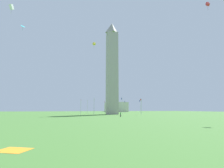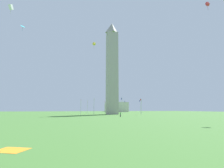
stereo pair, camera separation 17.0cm
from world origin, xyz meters
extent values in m
plane|color=#3D6B2D|center=(0.00, 0.00, 0.00)|extent=(260.00, 260.00, 0.00)
cube|color=#A8A399|center=(0.00, 0.00, 20.49)|extent=(5.12, 5.12, 40.99)
pyramid|color=gray|center=(0.00, 0.00, 43.78)|extent=(5.12, 5.12, 5.59)
cylinder|color=silver|center=(14.85, 0.00, 3.55)|extent=(0.14, 0.14, 7.09)
cube|color=red|center=(15.40, 0.00, 6.64)|extent=(1.00, 0.03, 0.64)
cylinder|color=silver|center=(10.50, 10.50, 3.55)|extent=(0.14, 0.14, 7.09)
cube|color=white|center=(11.05, 10.50, 6.64)|extent=(1.00, 0.03, 0.64)
cylinder|color=silver|center=(0.00, 14.85, 3.55)|extent=(0.14, 0.14, 7.09)
cube|color=red|center=(0.55, 14.85, 6.64)|extent=(1.00, 0.03, 0.64)
cylinder|color=silver|center=(-10.50, 10.50, 3.55)|extent=(0.14, 0.14, 7.09)
cube|color=white|center=(-9.95, 10.50, 6.64)|extent=(1.00, 0.03, 0.64)
cylinder|color=silver|center=(-14.85, 0.00, 3.55)|extent=(0.14, 0.14, 7.09)
cube|color=#1E2D99|center=(-14.30, 0.00, 6.64)|extent=(1.00, 0.03, 0.64)
cylinder|color=silver|center=(-10.50, -10.50, 3.55)|extent=(0.14, 0.14, 7.09)
cube|color=red|center=(-9.95, -10.50, 6.64)|extent=(1.00, 0.03, 0.64)
cylinder|color=silver|center=(0.00, -14.85, 3.55)|extent=(0.14, 0.14, 7.09)
cube|color=#1E2D99|center=(0.55, -14.85, 6.64)|extent=(1.00, 0.03, 0.64)
cylinder|color=silver|center=(10.50, -10.50, 3.55)|extent=(0.14, 0.14, 7.09)
cube|color=#1E2D99|center=(11.05, -10.50, 6.64)|extent=(1.00, 0.03, 0.64)
cylinder|color=#2D2D38|center=(-26.28, 4.49, 0.40)|extent=(0.29, 0.29, 0.80)
cylinder|color=#388C47|center=(-26.28, 4.49, 1.08)|extent=(0.32, 0.32, 0.57)
sphere|color=beige|center=(-26.28, 4.49, 1.49)|extent=(0.24, 0.24, 0.24)
cube|color=white|center=(-48.79, 31.27, 19.50)|extent=(0.91, 0.75, 0.94)
cylinder|color=#A7A7A7|center=(-48.79, 31.27, 18.78)|extent=(0.04, 0.04, 1.09)
cone|color=yellow|center=(-8.57, 10.63, 30.84)|extent=(2.11, 1.85, 1.85)
cylinder|color=#A4921C|center=(-8.57, 10.63, 29.70)|extent=(0.04, 0.04, 1.70)
cube|color=red|center=(-45.35, -14.17, 30.56)|extent=(1.25, 0.91, 1.28)
cylinder|color=maroon|center=(-45.35, -14.17, 29.57)|extent=(0.04, 0.04, 1.49)
cube|color=#33C6D1|center=(-22.50, 35.85, 28.61)|extent=(1.48, 1.52, 0.77)
cylinder|color=teal|center=(-22.50, 35.85, 27.65)|extent=(0.04, 0.04, 1.43)
cube|color=beige|center=(79.72, -26.10, 4.49)|extent=(26.89, 16.49, 8.99)
cube|color=orange|center=(-66.74, 24.78, 0.01)|extent=(2.05, 2.23, 0.01)
camera|label=1|loc=(-78.46, 21.95, 2.43)|focal=26.94mm
camera|label=2|loc=(-78.51, 21.78, 2.43)|focal=26.94mm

